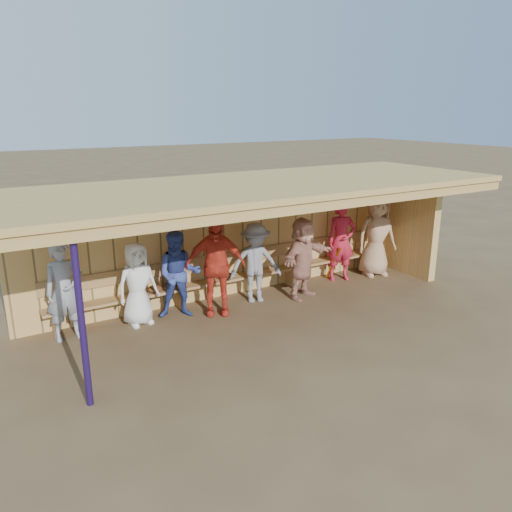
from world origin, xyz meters
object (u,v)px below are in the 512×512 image
Objects in this scene: player_c at (179,275)px; player_f at (303,258)px; player_d at (215,266)px; player_b at (137,284)px; player_g at (341,241)px; player_h at (376,235)px; player_a at (64,291)px; bench at (237,271)px; player_e at (255,263)px.

player_f reaches higher than player_c.
player_d is (0.64, -0.22, 0.12)m from player_c.
player_c is at bearing -13.46° from player_b.
player_g is at bearing -1.99° from player_f.
player_c is 2.57m from player_f.
player_b is at bearing -165.76° from player_h.
player_g is (3.30, 0.32, -0.04)m from player_d.
player_h is (4.21, 0.17, 0.00)m from player_d.
player_d is at bearing -156.46° from player_g.
player_b is at bearing -7.01° from player_a.
player_h is (5.62, -0.12, 0.19)m from player_b.
player_h reaches higher than bench.
player_h is at bearing -12.70° from player_f.
player_h is at bearing 21.84° from player_c.
player_a reaches higher than player_c.
player_a is 1.03× the size of player_c.
player_a is at bearing -160.57° from player_c.
player_d reaches higher than bench.
player_a is 1.12× the size of player_b.
player_c is 1.52m from bench.
bench is (-3.42, 0.46, -0.42)m from player_h.
player_c is 4.86m from player_h.
player_b is 0.90× the size of player_f.
player_b is 4.70m from player_g.
bench is (-2.50, 0.31, -0.38)m from player_g.
player_d is at bearing -162.32° from player_h.
player_a is 0.90× the size of player_h.
player_d is 1.05× the size of player_g.
player_b is at bearing -161.55° from player_g.
player_g reaches higher than player_b.
player_c is (1.98, -0.10, -0.03)m from player_a.
player_b is 5.62m from player_h.
player_b reaches higher than bench.
player_b is 0.92× the size of player_c.
player_d reaches higher than player_b.
player_d reaches higher than player_e.
player_g is 0.96× the size of player_h.
player_g is at bearing 20.35° from player_e.
bench is at bearing -168.96° from player_g.
player_h is (2.31, 0.31, 0.11)m from player_f.
player_a is 0.90× the size of player_d.
bench is (3.42, 0.31, -0.32)m from player_a.
player_c is 3.94m from player_g.
player_h is at bearing 16.59° from player_e.
player_c reaches higher than bench.
player_h reaches higher than player_d.
player_h reaches higher than player_a.
player_f reaches higher than player_e.
player_g is at bearing 29.81° from player_d.
bench is at bearing -0.17° from player_a.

